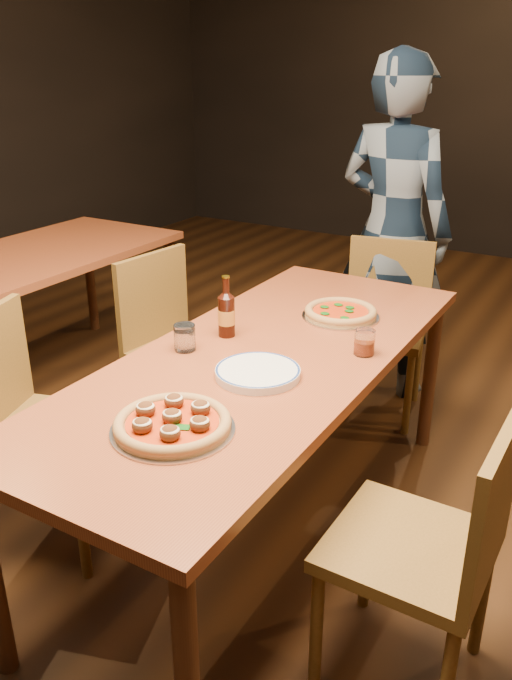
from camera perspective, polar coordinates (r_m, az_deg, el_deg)
The scene contains 14 objects.
ground at distance 2.69m, azimuth 0.56°, elevation -15.96°, with size 9.00×9.00×0.00m, color black.
table_main at distance 2.32m, azimuth 0.63°, elevation -2.81°, with size 0.80×2.00×0.75m.
table_left at distance 3.61m, azimuth -20.97°, elevation 5.15°, with size 0.80×2.00×0.75m.
chair_main_nw at distance 2.51m, azimuth -17.29°, elevation -7.32°, with size 0.44×0.44×0.93m, color brown, non-canonical shape.
chair_main_sw at distance 3.05m, azimuth -5.97°, elevation -0.87°, with size 0.43×0.43×0.93m, color brown, non-canonical shape.
chair_main_e at distance 1.95m, azimuth 13.06°, elevation -16.81°, with size 0.43×0.43×0.92m, color brown, non-canonical shape.
chair_end at distance 3.35m, azimuth 10.66°, elevation 0.88°, with size 0.42×0.42×0.91m, color brown, non-canonical shape.
pizza_meatball at distance 1.84m, azimuth -7.20°, elevation -7.08°, with size 0.34×0.34×0.06m.
pizza_margherita at distance 2.63m, azimuth 7.29°, elevation 2.37°, with size 0.30×0.30×0.04m.
plate_stack at distance 2.12m, azimuth 0.15°, elevation -2.84°, with size 0.27×0.27×0.03m, color white.
beer_bottle at distance 2.42m, azimuth -2.56°, elevation 2.15°, with size 0.06×0.06×0.22m.
water_glass at distance 2.32m, azimuth -6.16°, elevation 0.22°, with size 0.08×0.08×0.09m, color white.
amber_glass at distance 2.30m, azimuth 9.32°, elevation -0.19°, with size 0.07×0.07×0.09m, color #9D3611.
diner at distance 3.54m, azimuth 11.73°, elevation 9.23°, with size 0.64×0.42×1.75m, color black.
Camera 1 is at (1.04, -1.81, 1.69)m, focal length 35.00 mm.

